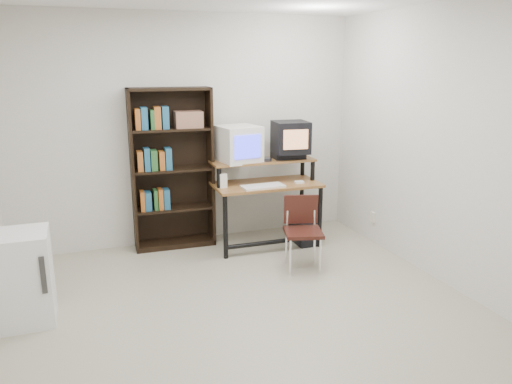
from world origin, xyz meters
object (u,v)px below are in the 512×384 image
object	(u,v)px
pc_tower	(302,225)
crt_monitor	(238,144)
bookshelf	(172,167)
crt_tv	(291,137)
mini_fridge	(23,278)
computer_desk	(266,187)
school_chair	(302,225)

from	to	relation	value
pc_tower	crt_monitor	bearing A→B (deg)	163.05
crt_monitor	bookshelf	size ratio (longest dim) A/B	0.27
crt_tv	pc_tower	xyz separation A→B (m)	(0.09, -0.15, -1.02)
pc_tower	mini_fridge	bearing A→B (deg)	-161.82
crt_monitor	bookshelf	distance (m)	0.80
pc_tower	bookshelf	xyz separation A→B (m)	(-1.43, 0.42, 0.71)
computer_desk	school_chair	xyz separation A→B (m)	(0.11, -0.76, -0.24)
crt_tv	school_chair	world-z (taller)	crt_tv
school_chair	bookshelf	size ratio (longest dim) A/B	0.41
pc_tower	bookshelf	distance (m)	1.65
computer_desk	school_chair	size ratio (longest dim) A/B	1.63
school_chair	computer_desk	bearing A→B (deg)	113.93
school_chair	mini_fridge	size ratio (longest dim) A/B	0.97
school_chair	bookshelf	world-z (taller)	bookshelf
bookshelf	crt_tv	bearing A→B (deg)	-9.11
computer_desk	mini_fridge	world-z (taller)	computer_desk
crt_tv	pc_tower	world-z (taller)	crt_tv
crt_monitor	mini_fridge	size ratio (longest dim) A/B	0.65
computer_desk	crt_tv	bearing A→B (deg)	13.58
school_chair	crt_monitor	bearing A→B (deg)	128.80
pc_tower	bookshelf	world-z (taller)	bookshelf
computer_desk	crt_tv	distance (m)	0.64
bookshelf	mini_fridge	world-z (taller)	bookshelf
computer_desk	pc_tower	distance (m)	0.64
mini_fridge	crt_monitor	bearing A→B (deg)	27.77
computer_desk	school_chair	bearing A→B (deg)	-80.46
pc_tower	mini_fridge	distance (m)	3.06
bookshelf	pc_tower	bearing A→B (deg)	-13.99
crt_monitor	school_chair	distance (m)	1.22
bookshelf	school_chair	bearing A→B (deg)	-42.31
pc_tower	crt_tv	bearing A→B (deg)	123.13
crt_monitor	pc_tower	world-z (taller)	crt_monitor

